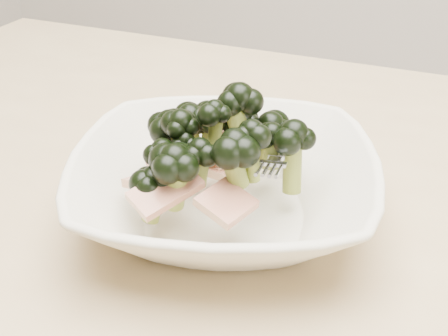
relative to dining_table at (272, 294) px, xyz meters
The scene contains 2 objects.
dining_table is the anchor object (origin of this frame).
broccoli_dish 0.15m from the dining_table, 141.01° to the right, with size 0.33×0.33×0.12m.
Camera 1 is at (0.14, -0.45, 1.05)m, focal length 50.00 mm.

